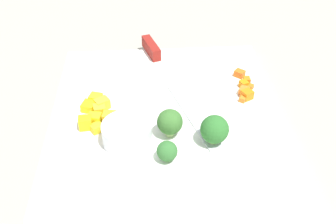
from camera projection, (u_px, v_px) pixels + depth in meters
name	position (u px, v px, depth m)	size (l,w,h in m)	color
ground_plane	(168.00, 122.00, 0.62)	(4.00, 4.00, 0.00)	#989889
cutting_board	(168.00, 120.00, 0.61)	(0.43, 0.37, 0.01)	white
prep_bowl	(127.00, 133.00, 0.56)	(0.07, 0.07, 0.03)	white
chef_knife	(162.00, 65.00, 0.71)	(0.32, 0.12, 0.02)	silver
carrot_dice_0	(250.00, 87.00, 0.67)	(0.01, 0.01, 0.01)	orange
carrot_dice_1	(243.00, 99.00, 0.64)	(0.01, 0.01, 0.01)	orange
carrot_dice_2	(247.00, 95.00, 0.64)	(0.02, 0.02, 0.02)	orange
carrot_dice_3	(247.00, 81.00, 0.68)	(0.01, 0.01, 0.01)	orange
carrot_dice_4	(240.00, 74.00, 0.69)	(0.02, 0.01, 0.01)	orange
carrot_dice_5	(244.00, 91.00, 0.65)	(0.02, 0.02, 0.01)	orange
carrot_dice_6	(244.00, 84.00, 0.67)	(0.01, 0.01, 0.01)	orange
pepper_dice_0	(89.00, 106.00, 0.62)	(0.02, 0.02, 0.01)	yellow
pepper_dice_1	(102.00, 104.00, 0.62)	(0.02, 0.02, 0.02)	yellow
pepper_dice_2	(95.00, 119.00, 0.59)	(0.02, 0.02, 0.02)	yellow
pepper_dice_3	(96.00, 99.00, 0.63)	(0.02, 0.02, 0.02)	yellow
pepper_dice_4	(110.00, 118.00, 0.59)	(0.02, 0.02, 0.02)	yellow
pepper_dice_5	(97.00, 128.00, 0.58)	(0.02, 0.02, 0.01)	yellow
pepper_dice_6	(85.00, 123.00, 0.58)	(0.02, 0.02, 0.02)	yellow
pepper_dice_7	(124.00, 118.00, 0.60)	(0.01, 0.01, 0.01)	yellow
pepper_dice_8	(100.00, 110.00, 0.61)	(0.02, 0.02, 0.02)	yellow
broccoli_floret_0	(167.00, 151.00, 0.53)	(0.03, 0.03, 0.03)	#83C15C
broccoli_floret_1	(215.00, 130.00, 0.55)	(0.04, 0.04, 0.05)	#96B85E
broccoli_floret_2	(173.00, 122.00, 0.56)	(0.04, 0.04, 0.04)	#95B46B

